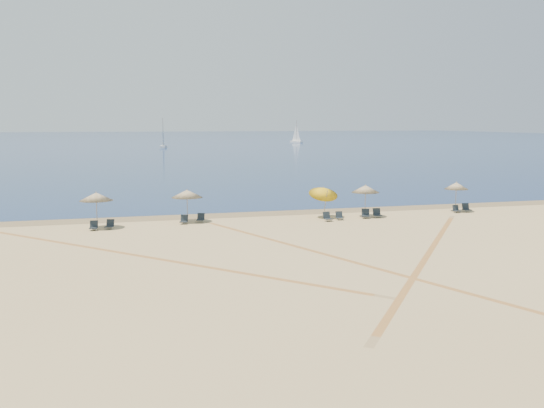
{
  "coord_description": "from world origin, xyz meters",
  "views": [
    {
      "loc": [
        -10.99,
        -21.25,
        7.22
      ],
      "look_at": [
        0.0,
        20.0,
        1.3
      ],
      "focal_mm": 39.26,
      "sensor_mm": 36.0,
      "label": 1
    }
  ],
  "objects_px": {
    "umbrella_2": "(187,194)",
    "chair_6": "(339,216)",
    "umbrella_1": "(96,197)",
    "chair_10": "(466,208)",
    "umbrella_5": "(456,186)",
    "chair_1": "(94,226)",
    "umbrella_4": "(365,189)",
    "chair_2": "(110,225)",
    "chair_3": "(184,220)",
    "chair_9": "(456,209)",
    "sailboat_1": "(296,136)",
    "chair_8": "(377,213)",
    "chair_7": "(366,214)",
    "umbrella_3": "(324,191)",
    "sailboat_0": "(163,139)",
    "chair_5": "(327,217)",
    "chair_4": "(201,218)"
  },
  "relations": [
    {
      "from": "chair_1",
      "to": "chair_10",
      "type": "bearing_deg",
      "value": 9.28
    },
    {
      "from": "umbrella_4",
      "to": "chair_2",
      "type": "height_order",
      "value": "umbrella_4"
    },
    {
      "from": "umbrella_2",
      "to": "chair_10",
      "type": "xyz_separation_m",
      "value": [
        22.36,
        -0.96,
        -1.76
      ]
    },
    {
      "from": "chair_7",
      "to": "chair_10",
      "type": "xyz_separation_m",
      "value": [
        9.14,
        0.8,
        -0.0
      ]
    },
    {
      "from": "chair_2",
      "to": "sailboat_1",
      "type": "xyz_separation_m",
      "value": [
        62.14,
        157.29,
        2.04
      ]
    },
    {
      "from": "umbrella_2",
      "to": "chair_6",
      "type": "bearing_deg",
      "value": -9.9
    },
    {
      "from": "umbrella_3",
      "to": "umbrella_4",
      "type": "bearing_deg",
      "value": -7.23
    },
    {
      "from": "chair_10",
      "to": "chair_7",
      "type": "bearing_deg",
      "value": -171.56
    },
    {
      "from": "chair_1",
      "to": "chair_7",
      "type": "height_order",
      "value": "chair_7"
    },
    {
      "from": "chair_5",
      "to": "chair_6",
      "type": "xyz_separation_m",
      "value": [
        1.06,
        0.33,
        -0.03
      ]
    },
    {
      "from": "umbrella_3",
      "to": "chair_2",
      "type": "height_order",
      "value": "umbrella_3"
    },
    {
      "from": "umbrella_3",
      "to": "sailboat_1",
      "type": "distance_m",
      "value": 163.34
    },
    {
      "from": "chair_8",
      "to": "chair_10",
      "type": "height_order",
      "value": "chair_10"
    },
    {
      "from": "chair_1",
      "to": "chair_8",
      "type": "bearing_deg",
      "value": 7.86
    },
    {
      "from": "umbrella_3",
      "to": "chair_2",
      "type": "bearing_deg",
      "value": -177.41
    },
    {
      "from": "umbrella_1",
      "to": "chair_10",
      "type": "relative_size",
      "value": 3.54
    },
    {
      "from": "chair_3",
      "to": "sailboat_0",
      "type": "relative_size",
      "value": 0.09
    },
    {
      "from": "umbrella_1",
      "to": "sailboat_0",
      "type": "xyz_separation_m",
      "value": [
        14.75,
        126.81,
        0.32
      ]
    },
    {
      "from": "chair_10",
      "to": "sailboat_1",
      "type": "bearing_deg",
      "value": 81.1
    },
    {
      "from": "umbrella_5",
      "to": "chair_1",
      "type": "relative_size",
      "value": 3.56
    },
    {
      "from": "chair_2",
      "to": "chair_6",
      "type": "bearing_deg",
      "value": 17.28
    },
    {
      "from": "chair_4",
      "to": "chair_5",
      "type": "bearing_deg",
      "value": 6.69
    },
    {
      "from": "chair_8",
      "to": "umbrella_3",
      "type": "bearing_deg",
      "value": 173.79
    },
    {
      "from": "umbrella_4",
      "to": "chair_4",
      "type": "relative_size",
      "value": 3.32
    },
    {
      "from": "chair_1",
      "to": "chair_6",
      "type": "relative_size",
      "value": 1.05
    },
    {
      "from": "umbrella_4",
      "to": "chair_2",
      "type": "relative_size",
      "value": 3.31
    },
    {
      "from": "chair_7",
      "to": "chair_1",
      "type": "bearing_deg",
      "value": -161.24
    },
    {
      "from": "umbrella_3",
      "to": "umbrella_5",
      "type": "distance_m",
      "value": 11.43
    },
    {
      "from": "umbrella_4",
      "to": "chair_10",
      "type": "bearing_deg",
      "value": 1.11
    },
    {
      "from": "umbrella_4",
      "to": "chair_2",
      "type": "distance_m",
      "value": 18.98
    },
    {
      "from": "umbrella_4",
      "to": "chair_1",
      "type": "distance_m",
      "value": 20.02
    },
    {
      "from": "chair_6",
      "to": "chair_8",
      "type": "distance_m",
      "value": 3.17
    },
    {
      "from": "umbrella_5",
      "to": "chair_1",
      "type": "bearing_deg",
      "value": -177.54
    },
    {
      "from": "chair_9",
      "to": "sailboat_1",
      "type": "bearing_deg",
      "value": 80.22
    },
    {
      "from": "chair_3",
      "to": "chair_5",
      "type": "distance_m",
      "value": 10.41
    },
    {
      "from": "chair_3",
      "to": "chair_9",
      "type": "height_order",
      "value": "chair_3"
    },
    {
      "from": "chair_2",
      "to": "chair_3",
      "type": "xyz_separation_m",
      "value": [
        5.11,
        0.68,
        -0.0
      ]
    },
    {
      "from": "umbrella_3",
      "to": "chair_8",
      "type": "bearing_deg",
      "value": -13.62
    },
    {
      "from": "chair_6",
      "to": "chair_8",
      "type": "xyz_separation_m",
      "value": [
        3.16,
        0.24,
        0.04
      ]
    },
    {
      "from": "chair_10",
      "to": "chair_9",
      "type": "bearing_deg",
      "value": -170.36
    },
    {
      "from": "chair_2",
      "to": "sailboat_0",
      "type": "xyz_separation_m",
      "value": [
        13.93,
        127.23,
        2.23
      ]
    },
    {
      "from": "umbrella_3",
      "to": "chair_5",
      "type": "bearing_deg",
      "value": -98.96
    },
    {
      "from": "chair_8",
      "to": "sailboat_1",
      "type": "xyz_separation_m",
      "value": [
        42.5,
        157.55,
        2.01
      ]
    },
    {
      "from": "umbrella_5",
      "to": "chair_4",
      "type": "relative_size",
      "value": 3.25
    },
    {
      "from": "chair_5",
      "to": "umbrella_4",
      "type": "bearing_deg",
      "value": 9.77
    },
    {
      "from": "umbrella_4",
      "to": "chair_10",
      "type": "distance_m",
      "value": 9.11
    },
    {
      "from": "umbrella_3",
      "to": "chair_9",
      "type": "relative_size",
      "value": 4.44
    },
    {
      "from": "chair_3",
      "to": "umbrella_5",
      "type": "bearing_deg",
      "value": 19.05
    },
    {
      "from": "chair_6",
      "to": "chair_3",
      "type": "bearing_deg",
      "value": -178.57
    },
    {
      "from": "umbrella_1",
      "to": "chair_9",
      "type": "distance_m",
      "value": 27.71
    }
  ]
}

